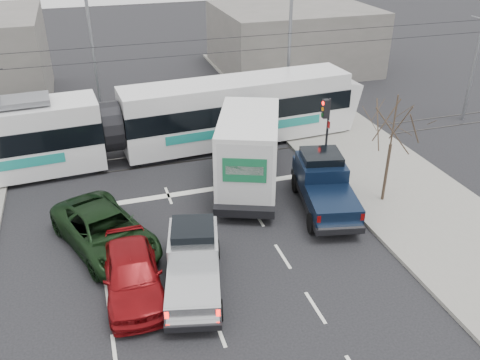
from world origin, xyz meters
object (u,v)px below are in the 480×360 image
object	(u,v)px
bare_tree	(394,125)
traffic_signal	(326,118)
tram	(110,128)
red_car	(132,272)
box_truck	(249,150)
navy_pickup	(324,183)
green_car	(105,231)
street_lamp_near	(287,36)
street_lamp_far	(88,42)
silver_pickup	(194,259)

from	to	relation	value
bare_tree	traffic_signal	world-z (taller)	bare_tree
tram	red_car	world-z (taller)	tram
box_truck	navy_pickup	distance (m)	3.90
green_car	street_lamp_near	bearing A→B (deg)	22.59
bare_tree	street_lamp_near	xyz separation A→B (m)	(-0.29, 11.50, 1.32)
navy_pickup	street_lamp_far	bearing A→B (deg)	136.82
red_car	street_lamp_near	bearing A→B (deg)	51.82
silver_pickup	box_truck	distance (m)	7.56
green_car	street_lamp_far	bearing A→B (deg)	66.86
traffic_signal	box_truck	xyz separation A→B (m)	(-4.21, -0.61, -0.86)
street_lamp_far	silver_pickup	distance (m)	17.04
bare_tree	tram	world-z (taller)	tram
bare_tree	navy_pickup	world-z (taller)	bare_tree
bare_tree	red_car	world-z (taller)	bare_tree
bare_tree	traffic_signal	size ratio (longest dim) A/B	1.39
bare_tree	traffic_signal	distance (m)	4.28
silver_pickup	navy_pickup	xyz separation A→B (m)	(6.71, 3.41, 0.18)
bare_tree	navy_pickup	size ratio (longest dim) A/B	0.87
silver_pickup	green_car	xyz separation A→B (m)	(-2.88, 3.01, -0.16)
bare_tree	street_lamp_near	size ratio (longest dim) A/B	0.56
bare_tree	street_lamp_far	size ratio (longest dim) A/B	0.56
navy_pickup	tram	bearing A→B (deg)	151.33
traffic_signal	street_lamp_far	xyz separation A→B (m)	(-10.66, 9.50, 2.37)
silver_pickup	red_car	size ratio (longest dim) A/B	1.13
bare_tree	green_car	bearing A→B (deg)	179.33
bare_tree	traffic_signal	bearing A→B (deg)	105.76
green_car	tram	bearing A→B (deg)	62.24
navy_pickup	green_car	distance (m)	9.60
traffic_signal	street_lamp_near	world-z (taller)	street_lamp_near
street_lamp_far	navy_pickup	size ratio (longest dim) A/B	1.56
street_lamp_far	green_car	distance (m)	14.05
red_car	navy_pickup	bearing A→B (deg)	20.94
street_lamp_far	box_truck	size ratio (longest dim) A/B	1.12
tram	navy_pickup	world-z (taller)	tram
bare_tree	street_lamp_far	distance (m)	17.97
street_lamp_far	tram	xyz separation A→B (m)	(0.39, -5.55, -3.16)
red_car	silver_pickup	bearing A→B (deg)	-1.49
bare_tree	tram	distance (m)	14.02
box_truck	red_car	bearing A→B (deg)	-113.86
tram	red_car	xyz separation A→B (m)	(-0.28, -10.75, -1.12)
silver_pickup	tram	bearing A→B (deg)	113.40
traffic_signal	street_lamp_far	bearing A→B (deg)	138.28
traffic_signal	green_car	size ratio (longest dim) A/B	0.63
street_lamp_near	silver_pickup	world-z (taller)	street_lamp_near
tram	red_car	bearing A→B (deg)	-95.38
street_lamp_near	green_car	xyz separation A→B (m)	(-12.09, -11.36, -4.32)
street_lamp_near	tram	world-z (taller)	street_lamp_near
navy_pickup	red_car	world-z (taller)	navy_pickup
traffic_signal	street_lamp_far	world-z (taller)	street_lamp_far
street_lamp_near	navy_pickup	xyz separation A→B (m)	(-2.50, -10.96, -3.98)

